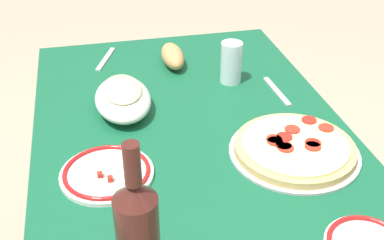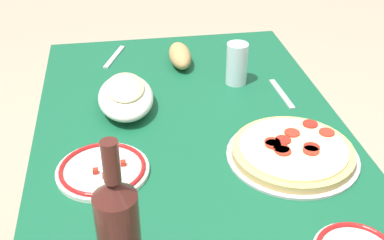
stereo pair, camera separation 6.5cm
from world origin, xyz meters
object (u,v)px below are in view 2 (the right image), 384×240
object	(u,v)px
dining_table	(192,171)
bread_loaf	(180,56)
baked_pasta_dish	(126,95)
side_plate_far	(103,169)
wine_bottle	(119,237)
water_glass	(237,64)
pepperoni_pizza	(293,152)

from	to	relation	value
dining_table	bread_loaf	distance (m)	0.42
dining_table	baked_pasta_dish	bearing A→B (deg)	49.42
dining_table	bread_loaf	size ratio (longest dim) A/B	7.53
baked_pasta_dish	side_plate_far	xyz separation A→B (m)	(-0.28, 0.07, -0.03)
wine_bottle	side_plate_far	size ratio (longest dim) A/B	1.47
baked_pasta_dish	bread_loaf	world-z (taller)	baked_pasta_dish
water_glass	bread_loaf	size ratio (longest dim) A/B	0.77
side_plate_far	dining_table	bearing A→B (deg)	-58.26
dining_table	bread_loaf	bearing A→B (deg)	-3.47
dining_table	side_plate_far	distance (m)	0.30
water_glass	side_plate_far	distance (m)	0.55
baked_pasta_dish	wine_bottle	world-z (taller)	wine_bottle
dining_table	pepperoni_pizza	distance (m)	0.30
wine_bottle	water_glass	world-z (taller)	wine_bottle
dining_table	baked_pasta_dish	size ratio (longest dim) A/B	5.08
pepperoni_pizza	bread_loaf	world-z (taller)	bread_loaf
pepperoni_pizza	baked_pasta_dish	xyz separation A→B (m)	(0.29, 0.38, 0.03)
dining_table	side_plate_far	world-z (taller)	side_plate_far
pepperoni_pizza	side_plate_far	distance (m)	0.44
wine_bottle	water_glass	size ratio (longest dim) A/B	2.49
pepperoni_pizza	side_plate_far	world-z (taller)	pepperoni_pizza
pepperoni_pizza	bread_loaf	bearing A→B (deg)	19.79
pepperoni_pizza	wine_bottle	distance (m)	0.53
pepperoni_pizza	wine_bottle	world-z (taller)	wine_bottle
dining_table	baked_pasta_dish	xyz separation A→B (m)	(0.14, 0.16, 0.18)
bread_loaf	baked_pasta_dish	bearing A→B (deg)	143.31
dining_table	baked_pasta_dish	world-z (taller)	baked_pasta_dish
wine_bottle	bread_loaf	size ratio (longest dim) A/B	1.93
water_glass	bread_loaf	xyz separation A→B (m)	(0.15, 0.15, -0.03)
dining_table	pepperoni_pizza	xyz separation A→B (m)	(-0.15, -0.22, 0.15)
pepperoni_pizza	dining_table	bearing A→B (deg)	54.86
side_plate_far	baked_pasta_dish	bearing A→B (deg)	-13.56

